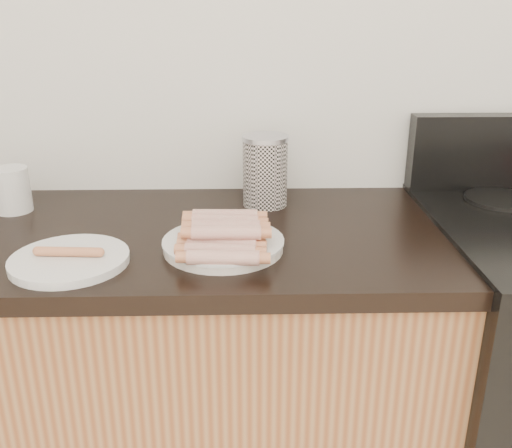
{
  "coord_description": "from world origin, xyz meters",
  "views": [
    {
      "loc": [
        -0.05,
        0.49,
        1.38
      ],
      "look_at": [
        -0.02,
        1.62,
        0.94
      ],
      "focal_mm": 40.0,
      "sensor_mm": 36.0,
      "label": 1
    }
  ],
  "objects_px": {
    "side_plate": "(70,260)",
    "canister": "(265,171)",
    "main_plate": "(223,246)",
    "mug": "(12,190)"
  },
  "relations": [
    {
      "from": "side_plate",
      "to": "canister",
      "type": "distance_m",
      "value": 0.54
    },
    {
      "from": "side_plate",
      "to": "main_plate",
      "type": "bearing_deg",
      "value": 11.92
    },
    {
      "from": "main_plate",
      "to": "canister",
      "type": "xyz_separation_m",
      "value": [
        0.1,
        0.28,
        0.08
      ]
    },
    {
      "from": "side_plate",
      "to": "mug",
      "type": "distance_m",
      "value": 0.39
    },
    {
      "from": "main_plate",
      "to": "mug",
      "type": "distance_m",
      "value": 0.58
    },
    {
      "from": "side_plate",
      "to": "canister",
      "type": "bearing_deg",
      "value": 40.98
    },
    {
      "from": "canister",
      "to": "mug",
      "type": "distance_m",
      "value": 0.62
    },
    {
      "from": "main_plate",
      "to": "canister",
      "type": "bearing_deg",
      "value": 70.97
    },
    {
      "from": "main_plate",
      "to": "side_plate",
      "type": "xyz_separation_m",
      "value": [
        -0.3,
        -0.06,
        0.0
      ]
    },
    {
      "from": "canister",
      "to": "mug",
      "type": "bearing_deg",
      "value": -176.89
    }
  ]
}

